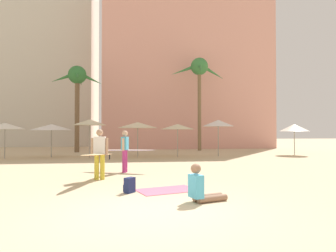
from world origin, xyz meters
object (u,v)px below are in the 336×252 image
at_px(cafe_umbrella_5, 52,127).
at_px(person_far_right, 99,153).
at_px(cafe_umbrella_4, 138,125).
at_px(cafe_umbrella_3, 218,123).
at_px(palm_tree_far_left, 199,73).
at_px(cafe_umbrella_1, 178,127).
at_px(cafe_umbrella_0, 294,128).
at_px(person_mid_left, 202,188).
at_px(beach_towel, 167,190).
at_px(palm_tree_left, 77,82).
at_px(cafe_umbrella_6, 90,122).
at_px(backpack, 129,185).
at_px(cafe_umbrella_2, 5,126).
at_px(person_near_left, 125,150).

xyz_separation_m(cafe_umbrella_5, person_far_right, (3.95, -9.87, -1.03)).
distance_m(cafe_umbrella_4, cafe_umbrella_5, 5.66).
bearing_deg(cafe_umbrella_5, cafe_umbrella_3, -3.86).
height_order(palm_tree_far_left, cafe_umbrella_1, palm_tree_far_left).
xyz_separation_m(cafe_umbrella_0, person_mid_left, (-10.22, -13.13, -1.64)).
bearing_deg(cafe_umbrella_0, beach_towel, -133.02).
relative_size(palm_tree_left, cafe_umbrella_0, 3.17).
bearing_deg(cafe_umbrella_4, cafe_umbrella_5, 173.47).
bearing_deg(cafe_umbrella_6, cafe_umbrella_3, -1.66).
height_order(beach_towel, person_far_right, person_far_right).
bearing_deg(beach_towel, palm_tree_left, 107.22).
relative_size(backpack, person_mid_left, 0.43).
distance_m(cafe_umbrella_2, cafe_umbrella_3, 13.65).
height_order(cafe_umbrella_0, cafe_umbrella_2, cafe_umbrella_0).
distance_m(cafe_umbrella_3, cafe_umbrella_6, 8.60).
bearing_deg(beach_towel, cafe_umbrella_0, 46.98).
height_order(palm_tree_far_left, cafe_umbrella_5, palm_tree_far_left).
relative_size(person_mid_left, person_far_right, 0.30).
xyz_separation_m(palm_tree_far_left, cafe_umbrella_6, (-8.84, -6.11, -4.63)).
xyz_separation_m(palm_tree_far_left, palm_tree_left, (-10.46, -0.91, -1.22)).
xyz_separation_m(cafe_umbrella_5, beach_towel, (6.05, -11.99, -1.97)).
xyz_separation_m(cafe_umbrella_1, cafe_umbrella_4, (-2.66, 0.12, 0.10)).
relative_size(cafe_umbrella_3, beach_towel, 1.48).
bearing_deg(cafe_umbrella_1, backpack, -106.15).
relative_size(cafe_umbrella_0, cafe_umbrella_5, 0.82).
relative_size(palm_tree_far_left, cafe_umbrella_5, 3.05).
distance_m(palm_tree_left, cafe_umbrella_5, 6.06).
bearing_deg(palm_tree_left, cafe_umbrella_4, -48.39).
xyz_separation_m(cafe_umbrella_3, person_far_right, (-7.14, -9.12, -1.31)).
relative_size(palm_tree_left, person_near_left, 2.67).
distance_m(palm_tree_far_left, cafe_umbrella_4, 9.74).
height_order(palm_tree_far_left, cafe_umbrella_4, palm_tree_far_left).
distance_m(cafe_umbrella_0, beach_towel, 16.00).
bearing_deg(person_mid_left, person_far_right, 109.53).
relative_size(cafe_umbrella_0, person_mid_left, 2.31).
bearing_deg(person_near_left, cafe_umbrella_4, 99.16).
bearing_deg(cafe_umbrella_3, cafe_umbrella_4, 178.91).
xyz_separation_m(cafe_umbrella_2, backpack, (7.53, -11.34, -1.83)).
xyz_separation_m(cafe_umbrella_0, cafe_umbrella_6, (-14.39, -0.12, 0.32)).
bearing_deg(cafe_umbrella_5, cafe_umbrella_4, -6.53).
xyz_separation_m(cafe_umbrella_2, cafe_umbrella_4, (8.17, 0.20, 0.09)).
distance_m(cafe_umbrella_1, backpack, 12.02).
xyz_separation_m(palm_tree_far_left, cafe_umbrella_4, (-5.72, -6.25, -4.81)).
height_order(cafe_umbrella_2, person_near_left, cafe_umbrella_2).
height_order(palm_tree_far_left, cafe_umbrella_6, palm_tree_far_left).
xyz_separation_m(cafe_umbrella_2, person_mid_left, (9.23, -12.67, -1.70)).
bearing_deg(cafe_umbrella_2, person_far_right, -54.22).
bearing_deg(person_far_right, cafe_umbrella_0, 131.14).
xyz_separation_m(cafe_umbrella_3, person_mid_left, (-4.42, -12.76, -1.94)).
xyz_separation_m(palm_tree_left, cafe_umbrella_6, (1.62, -5.19, -3.42)).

